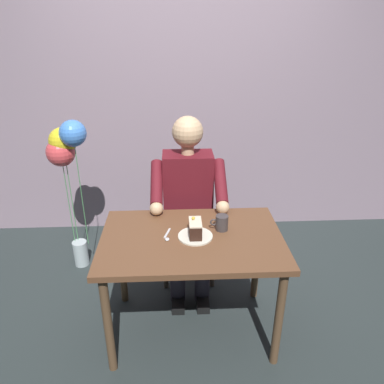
{
  "coord_description": "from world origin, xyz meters",
  "views": [
    {
      "loc": [
        0.09,
        1.85,
        1.87
      ],
      "look_at": [
        -0.01,
        -0.1,
        0.97
      ],
      "focal_mm": 33.9,
      "sensor_mm": 36.0,
      "label": 1
    }
  ],
  "objects_px": {
    "dining_table": "(192,249)",
    "dessert_spoon": "(167,236)",
    "balloon_display": "(67,157)",
    "chair": "(188,213)",
    "seated_person": "(188,203)",
    "cake_slice": "(195,228)",
    "coffee_cup": "(222,222)"
  },
  "relations": [
    {
      "from": "chair",
      "to": "coffee_cup",
      "type": "xyz_separation_m",
      "value": [
        -0.19,
        0.6,
        0.26
      ]
    },
    {
      "from": "coffee_cup",
      "to": "dining_table",
      "type": "bearing_deg",
      "value": 22.65
    },
    {
      "from": "chair",
      "to": "seated_person",
      "type": "relative_size",
      "value": 0.7
    },
    {
      "from": "seated_person",
      "to": "dessert_spoon",
      "type": "xyz_separation_m",
      "value": [
        0.15,
        0.5,
        0.03
      ]
    },
    {
      "from": "cake_slice",
      "to": "balloon_display",
      "type": "relative_size",
      "value": 0.11
    },
    {
      "from": "balloon_display",
      "to": "seated_person",
      "type": "bearing_deg",
      "value": 163.54
    },
    {
      "from": "chair",
      "to": "dessert_spoon",
      "type": "height_order",
      "value": "chair"
    },
    {
      "from": "chair",
      "to": "cake_slice",
      "type": "distance_m",
      "value": 0.73
    },
    {
      "from": "cake_slice",
      "to": "dessert_spoon",
      "type": "distance_m",
      "value": 0.18
    },
    {
      "from": "seated_person",
      "to": "coffee_cup",
      "type": "distance_m",
      "value": 0.48
    },
    {
      "from": "dining_table",
      "to": "cake_slice",
      "type": "bearing_deg",
      "value": -172.58
    },
    {
      "from": "seated_person",
      "to": "cake_slice",
      "type": "xyz_separation_m",
      "value": [
        -0.02,
        0.51,
        0.09
      ]
    },
    {
      "from": "chair",
      "to": "dessert_spoon",
      "type": "bearing_deg",
      "value": 77.73
    },
    {
      "from": "dining_table",
      "to": "seated_person",
      "type": "height_order",
      "value": "seated_person"
    },
    {
      "from": "balloon_display",
      "to": "chair",
      "type": "bearing_deg",
      "value": 173.8
    },
    {
      "from": "chair",
      "to": "dining_table",
      "type": "bearing_deg",
      "value": 90.0
    },
    {
      "from": "chair",
      "to": "coffee_cup",
      "type": "relative_size",
      "value": 8.18
    },
    {
      "from": "seated_person",
      "to": "dessert_spoon",
      "type": "height_order",
      "value": "seated_person"
    },
    {
      "from": "dining_table",
      "to": "balloon_display",
      "type": "relative_size",
      "value": 0.87
    },
    {
      "from": "chair",
      "to": "balloon_display",
      "type": "relative_size",
      "value": 0.73
    },
    {
      "from": "dining_table",
      "to": "dessert_spoon",
      "type": "relative_size",
      "value": 7.65
    },
    {
      "from": "dining_table",
      "to": "coffee_cup",
      "type": "xyz_separation_m",
      "value": [
        -0.19,
        -0.08,
        0.14
      ]
    },
    {
      "from": "dining_table",
      "to": "balloon_display",
      "type": "distance_m",
      "value": 1.24
    },
    {
      "from": "dessert_spoon",
      "to": "seated_person",
      "type": "bearing_deg",
      "value": -106.19
    },
    {
      "from": "balloon_display",
      "to": "cake_slice",
      "type": "bearing_deg",
      "value": 140.06
    },
    {
      "from": "dessert_spoon",
      "to": "coffee_cup",
      "type": "bearing_deg",
      "value": -167.97
    },
    {
      "from": "seated_person",
      "to": "cake_slice",
      "type": "distance_m",
      "value": 0.52
    },
    {
      "from": "coffee_cup",
      "to": "seated_person",
      "type": "bearing_deg",
      "value": -66.57
    },
    {
      "from": "cake_slice",
      "to": "balloon_display",
      "type": "height_order",
      "value": "balloon_display"
    },
    {
      "from": "chair",
      "to": "balloon_display",
      "type": "bearing_deg",
      "value": -6.2
    },
    {
      "from": "chair",
      "to": "dessert_spoon",
      "type": "distance_m",
      "value": 0.72
    },
    {
      "from": "seated_person",
      "to": "dessert_spoon",
      "type": "bearing_deg",
      "value": 73.81
    }
  ]
}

